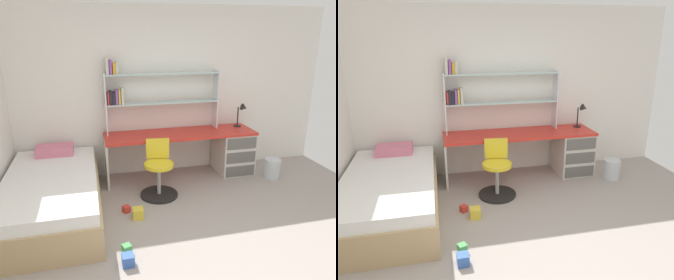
{
  "view_description": "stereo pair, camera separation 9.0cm",
  "coord_description": "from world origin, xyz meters",
  "views": [
    {
      "loc": [
        -1.1,
        -2.28,
        2.11
      ],
      "look_at": [
        -0.14,
        1.55,
        0.84
      ],
      "focal_mm": 34.4,
      "sensor_mm": 36.0,
      "label": 1
    },
    {
      "loc": [
        -1.01,
        -2.3,
        2.11
      ],
      "look_at": [
        -0.14,
        1.55,
        0.84
      ],
      "focal_mm": 34.4,
      "sensor_mm": 36.0,
      "label": 2
    }
  ],
  "objects": [
    {
      "name": "toy_block_green_3",
      "position": [
        -0.83,
        0.52,
        0.04
      ],
      "size": [
        0.11,
        0.11,
        0.08
      ],
      "primitive_type": "cube",
      "rotation": [
        0.0,
        0.0,
        0.34
      ],
      "color": "#479E51",
      "rests_on": "ground_plane"
    },
    {
      "name": "toy_block_blue_0",
      "position": [
        -0.85,
        0.32,
        0.06
      ],
      "size": [
        0.12,
        0.12,
        0.11
      ],
      "primitive_type": "cube",
      "rotation": [
        0.0,
        0.0,
        0.02
      ],
      "color": "#3860B7",
      "rests_on": "ground_plane"
    },
    {
      "name": "desk_lamp",
      "position": [
        1.28,
        2.31,
        0.97
      ],
      "size": [
        0.2,
        0.17,
        0.38
      ],
      "color": "black",
      "rests_on": "desk"
    },
    {
      "name": "room_shell",
      "position": [
        -1.18,
        1.21,
        1.28
      ],
      "size": [
        5.41,
        6.09,
        2.57
      ],
      "color": "white",
      "rests_on": "ground_plane"
    },
    {
      "name": "bookshelf_hutch",
      "position": [
        -0.25,
        2.41,
        1.35
      ],
      "size": [
        1.73,
        0.22,
        1.12
      ],
      "color": "silver",
      "rests_on": "desk"
    },
    {
      "name": "ground_plane",
      "position": [
        0.0,
        0.0,
        -0.01
      ],
      "size": [
        5.41,
        6.09,
        0.02
      ],
      "primitive_type": "cube",
      "color": "#9E938C"
    },
    {
      "name": "toy_block_yellow_1",
      "position": [
        -0.62,
        1.14,
        0.06
      ],
      "size": [
        0.14,
        0.14,
        0.13
      ],
      "primitive_type": "cube",
      "rotation": [
        0.0,
        0.0,
        3.09
      ],
      "color": "gold",
      "rests_on": "ground_plane"
    },
    {
      "name": "waste_bin",
      "position": [
        1.59,
        1.81,
        0.15
      ],
      "size": [
        0.25,
        0.25,
        0.31
      ],
      "primitive_type": "cylinder",
      "color": "silver",
      "rests_on": "ground_plane"
    },
    {
      "name": "swivel_chair",
      "position": [
        -0.24,
        1.68,
        0.3
      ],
      "size": [
        0.52,
        0.52,
        0.77
      ],
      "color": "black",
      "rests_on": "ground_plane"
    },
    {
      "name": "bed_platform",
      "position": [
        -1.62,
        1.49,
        0.26
      ],
      "size": [
        1.13,
        2.09,
        0.63
      ],
      "color": "tan",
      "rests_on": "ground_plane"
    },
    {
      "name": "toy_block_red_2",
      "position": [
        -0.74,
        1.32,
        0.04
      ],
      "size": [
        0.11,
        0.11,
        0.08
      ],
      "primitive_type": "cube",
      "rotation": [
        0.0,
        0.0,
        0.45
      ],
      "color": "red",
      "rests_on": "ground_plane"
    },
    {
      "name": "desk",
      "position": [
        0.85,
        2.22,
        0.41
      ],
      "size": [
        2.3,
        0.61,
        0.72
      ],
      "color": "red",
      "rests_on": "ground_plane"
    }
  ]
}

